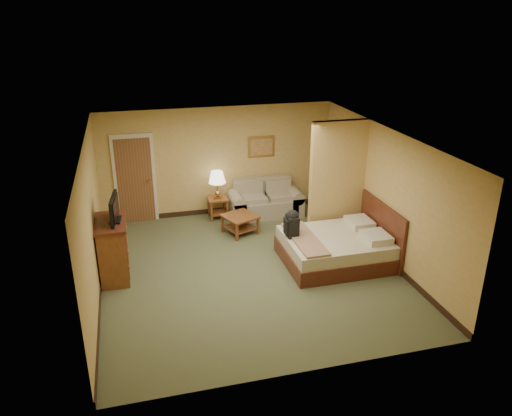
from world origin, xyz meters
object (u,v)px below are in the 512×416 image
object	(u,v)px
loveseat	(265,204)
bed	(339,247)
coffee_table	(240,221)
dresser	(113,249)

from	to	relation	value
loveseat	bed	xyz separation A→B (m)	(0.76, -2.67, 0.02)
loveseat	coffee_table	size ratio (longest dim) A/B	2.00
dresser	bed	distance (m)	4.33
loveseat	dresser	world-z (taller)	dresser
coffee_table	dresser	distance (m)	3.00
loveseat	coffee_table	xyz separation A→B (m)	(-0.83, -0.89, 0.02)
coffee_table	dresser	world-z (taller)	dresser
coffee_table	dresser	bearing A→B (deg)	-154.46
dresser	coffee_table	bearing A→B (deg)	25.54
dresser	bed	xyz separation A→B (m)	(4.29, -0.49, -0.26)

